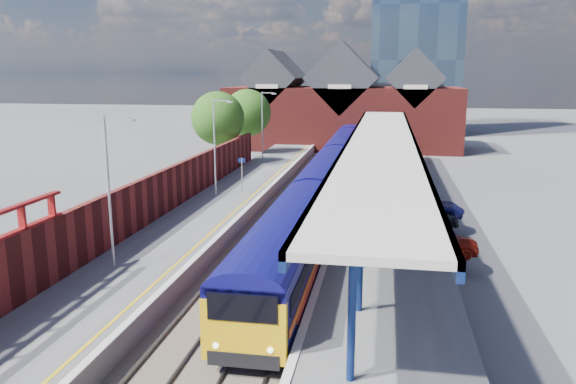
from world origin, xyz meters
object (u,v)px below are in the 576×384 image
object	(u,v)px
lamp_post_d	(264,122)
platform_sign	(242,168)
train	(336,162)
lamp_post_c	(216,141)
parked_car_silver	(410,228)
parked_car_dark	(426,217)
lamp_post_b	(111,182)
parked_car_red	(434,241)
parked_car_blue	(425,207)

from	to	relation	value
lamp_post_d	platform_sign	distance (m)	14.25
train	platform_sign	size ratio (longest dim) A/B	26.36
lamp_post_d	lamp_post_c	bearing A→B (deg)	-90.00
parked_car_silver	parked_car_dark	size ratio (longest dim) A/B	1.04
lamp_post_b	parked_car_dark	distance (m)	17.84
platform_sign	parked_car_red	xyz separation A→B (m)	(13.27, -13.71, -0.96)
train	lamp_post_c	world-z (taller)	lamp_post_c
train	platform_sign	distance (m)	10.19
lamp_post_c	parked_car_dark	bearing A→B (deg)	-23.51
parked_car_blue	train	bearing A→B (deg)	31.06
parked_car_dark	lamp_post_d	bearing A→B (deg)	21.53
train	lamp_post_b	xyz separation A→B (m)	(-7.86, -25.83, 2.87)
lamp_post_c	train	bearing A→B (deg)	51.38
lamp_post_c	parked_car_red	distance (m)	19.03
train	lamp_post_b	world-z (taller)	lamp_post_b
train	platform_sign	world-z (taller)	platform_sign
train	lamp_post_d	distance (m)	10.39
lamp_post_d	parked_car_silver	world-z (taller)	lamp_post_d
platform_sign	parked_car_red	bearing A→B (deg)	-45.92
lamp_post_b	parked_car_red	world-z (taller)	lamp_post_b
parked_car_red	lamp_post_d	bearing A→B (deg)	20.82
lamp_post_d	parked_car_silver	distance (m)	28.94
train	parked_car_red	world-z (taller)	train
train	lamp_post_d	xyz separation A→B (m)	(-7.86, 6.17, 2.87)
lamp_post_b	lamp_post_c	world-z (taller)	same
parked_car_red	parked_car_dark	distance (m)	5.36
lamp_post_c	lamp_post_b	bearing A→B (deg)	-90.00
platform_sign	lamp_post_c	bearing A→B (deg)	-124.26
train	parked_car_dark	bearing A→B (deg)	-67.37
train	platform_sign	bearing A→B (deg)	-129.65
parked_car_blue	platform_sign	bearing A→B (deg)	70.36
lamp_post_b	lamp_post_d	size ratio (longest dim) A/B	1.00
lamp_post_b	parked_car_blue	size ratio (longest dim) A/B	1.48
train	parked_car_silver	world-z (taller)	train
parked_car_silver	parked_car_blue	size ratio (longest dim) A/B	0.84
lamp_post_d	parked_car_blue	distance (m)	25.11
parked_car_silver	parked_car_blue	world-z (taller)	parked_car_blue
platform_sign	parked_car_blue	world-z (taller)	platform_sign
lamp_post_c	parked_car_red	xyz separation A→B (m)	(14.64, -11.71, -3.26)
lamp_post_c	parked_car_silver	size ratio (longest dim) A/B	1.76
parked_car_silver	lamp_post_c	bearing A→B (deg)	76.55
lamp_post_d	lamp_post_b	bearing A→B (deg)	-90.00
train	parked_car_dark	distance (m)	17.55
lamp_post_c	platform_sign	bearing A→B (deg)	55.74
train	parked_car_blue	size ratio (longest dim) A/B	13.90
train	platform_sign	xyz separation A→B (m)	(-6.49, -7.83, 0.57)
lamp_post_c	platform_sign	world-z (taller)	lamp_post_c
parked_car_red	lamp_post_c	bearing A→B (deg)	44.32
lamp_post_b	parked_car_silver	distance (m)	15.49
parked_car_red	platform_sign	bearing A→B (deg)	37.05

